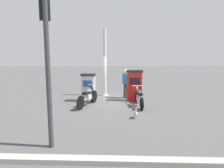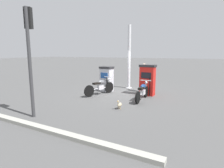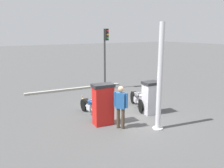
% 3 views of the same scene
% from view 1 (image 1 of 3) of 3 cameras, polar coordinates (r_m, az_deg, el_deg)
% --- Properties ---
extents(ground_plane, '(120.00, 120.00, 0.00)m').
position_cam_1_polar(ground_plane, '(9.88, -0.15, -5.32)').
color(ground_plane, '#4C4C4C').
extents(fuel_pump_near, '(0.69, 0.78, 1.50)m').
position_cam_1_polar(fuel_pump_near, '(9.74, -7.45, -1.00)').
color(fuel_pump_near, silver).
rests_on(fuel_pump_near, ground).
extents(fuel_pump_far, '(0.63, 0.89, 1.68)m').
position_cam_1_polar(fuel_pump_far, '(9.82, 7.10, -0.39)').
color(fuel_pump_far, red).
rests_on(fuel_pump_far, ground).
extents(motorcycle_near_pump, '(1.99, 0.92, 0.96)m').
position_cam_1_polar(motorcycle_near_pump, '(8.83, -7.57, -3.78)').
color(motorcycle_near_pump, black).
rests_on(motorcycle_near_pump, ground).
extents(motorcycle_far_pump, '(2.00, 0.56, 0.93)m').
position_cam_1_polar(motorcycle_far_pump, '(8.77, 8.56, -4.14)').
color(motorcycle_far_pump, black).
rests_on(motorcycle_far_pump, ground).
extents(attendant_person, '(0.52, 0.40, 1.69)m').
position_cam_1_polar(attendant_person, '(10.45, 4.41, 0.77)').
color(attendant_person, '#473828').
rests_on(attendant_person, ground).
extents(wandering_duck, '(0.40, 0.18, 0.40)m').
position_cam_1_polar(wandering_duck, '(7.00, 7.44, -9.22)').
color(wandering_duck, tan).
rests_on(wandering_duck, ground).
extents(roadside_traffic_light, '(0.40, 0.30, 3.88)m').
position_cam_1_polar(roadside_traffic_light, '(4.72, -20.12, 12.41)').
color(roadside_traffic_light, '#38383A').
rests_on(roadside_traffic_light, ground).
extents(canopy_support_pole, '(0.40, 0.40, 4.04)m').
position_cam_1_polar(canopy_support_pole, '(11.10, -2.29, 6.23)').
color(canopy_support_pole, silver).
rests_on(canopy_support_pole, ground).
extents(road_edge_kerb, '(0.73, 6.35, 0.12)m').
position_cam_1_polar(road_edge_kerb, '(4.19, 3.28, -23.23)').
color(road_edge_kerb, '#9E9E93').
rests_on(road_edge_kerb, ground).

